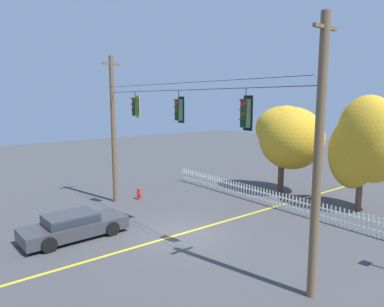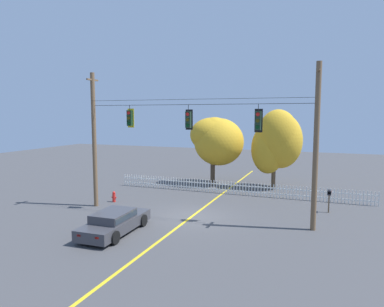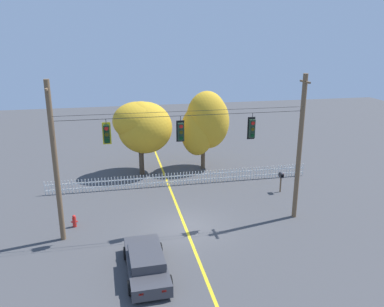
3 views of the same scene
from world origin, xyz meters
name	(u,v)px [view 3 (image 3 of 3)]	position (x,y,z in m)	size (l,w,h in m)	color
ground	(185,227)	(0.00, 0.00, 0.00)	(80.00, 80.00, 0.00)	#424244
lane_centerline_stripe	(185,227)	(0.00, 0.00, 0.00)	(0.16, 36.00, 0.01)	gold
signal_support_span	(185,155)	(0.00, 0.00, 4.38)	(13.76, 1.10, 8.60)	brown
traffic_signal_southbound_primary	(107,134)	(-4.08, 0.01, 5.76)	(0.43, 0.38, 1.36)	black
traffic_signal_westbound_side	(181,132)	(-0.22, 0.01, 5.68)	(0.43, 0.38, 1.44)	black
traffic_signal_eastbound_side	(252,129)	(3.78, 0.01, 5.65)	(0.43, 0.38, 1.52)	black
white_picket_fence	(182,178)	(0.99, 6.51, 0.49)	(19.20, 0.06, 0.97)	silver
autumn_maple_near_fence	(142,125)	(-1.54, 9.71, 3.89)	(4.58, 3.98, 5.75)	#473828
autumn_maple_mid	(205,122)	(3.51, 9.83, 3.85)	(4.00, 3.20, 6.38)	brown
parked_car	(146,262)	(-2.61, -4.11, 0.61)	(1.99, 4.60, 1.15)	#38383D
fire_hydrant	(74,221)	(-6.25, 1.33, 0.36)	(0.38, 0.22, 0.74)	red
roadside_mailbox	(281,176)	(7.51, 3.78, 1.16)	(0.25, 0.44, 1.42)	brown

